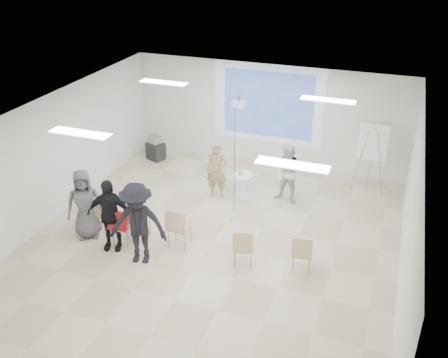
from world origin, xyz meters
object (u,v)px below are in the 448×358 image
(audience_mid, at_px, (137,219))
(av_cart, at_px, (156,149))
(player_left, at_px, (217,167))
(chair_left_mid, at_px, (121,225))
(chair_left_inner, at_px, (136,219))
(chair_center, at_px, (178,225))
(chair_right_inner, at_px, (243,246))
(pedestal_table, at_px, (243,184))
(audience_outer, at_px, (84,200))
(laptop, at_px, (138,219))
(player_right, at_px, (289,171))
(chair_right_far, at_px, (302,251))
(flipchart_easel, at_px, (373,141))
(audience_left, at_px, (109,210))
(chair_far_left, at_px, (98,212))

(audience_mid, bearing_deg, av_cart, 100.71)
(player_left, bearing_deg, audience_mid, -108.12)
(player_left, distance_m, audience_mid, 3.24)
(chair_left_mid, distance_m, chair_left_inner, 0.37)
(chair_center, distance_m, audience_mid, 1.02)
(chair_right_inner, bearing_deg, pedestal_table, 91.50)
(chair_right_inner, bearing_deg, audience_outer, 164.82)
(chair_left_mid, xyz_separation_m, audience_mid, (0.66, -0.37, 0.52))
(chair_center, relative_size, laptop, 2.85)
(chair_left_mid, xyz_separation_m, av_cart, (-1.37, 4.37, -0.18))
(player_right, distance_m, chair_right_far, 2.95)
(chair_left_mid, height_order, chair_right_inner, chair_left_mid)
(chair_right_inner, relative_size, audience_mid, 0.43)
(player_right, distance_m, audience_outer, 4.99)
(flipchart_easel, bearing_deg, chair_left_inner, -135.75)
(player_right, height_order, laptop, player_right)
(chair_center, relative_size, audience_left, 0.51)
(audience_mid, bearing_deg, laptop, 107.57)
(audience_left, xyz_separation_m, av_cart, (-1.21, 4.51, -0.61))
(pedestal_table, xyz_separation_m, player_right, (1.16, 0.14, 0.51))
(chair_center, height_order, audience_outer, audience_outer)
(chair_left_mid, bearing_deg, audience_mid, -33.34)
(player_left, distance_m, chair_right_far, 3.68)
(pedestal_table, xyz_separation_m, chair_left_mid, (-1.84, -3.02, 0.16))
(laptop, xyz_separation_m, audience_outer, (-1.15, -0.31, 0.42))
(chair_far_left, distance_m, chair_left_mid, 0.85)
(laptop, distance_m, audience_left, 0.80)
(player_left, relative_size, chair_left_inner, 1.82)
(audience_outer, bearing_deg, player_left, 21.84)
(chair_left_mid, height_order, flipchart_easel, flipchart_easel)
(chair_left_inner, distance_m, audience_outer, 1.22)
(laptop, relative_size, av_cart, 0.46)
(av_cart, bearing_deg, chair_right_far, -15.02)
(chair_left_mid, height_order, chair_left_inner, chair_left_inner)
(chair_left_mid, xyz_separation_m, chair_right_inner, (2.77, 0.17, -0.00))
(chair_left_mid, relative_size, chair_center, 0.91)
(flipchart_easel, bearing_deg, player_left, -154.05)
(chair_far_left, bearing_deg, chair_right_far, -5.56)
(chair_right_far, height_order, av_cart, chair_right_far)
(player_right, bearing_deg, chair_right_far, -59.09)
(player_left, bearing_deg, pedestal_table, 8.40)
(audience_outer, bearing_deg, flipchart_easel, 6.18)
(player_right, height_order, chair_left_mid, player_right)
(chair_center, xyz_separation_m, laptop, (-1.00, 0.05, -0.08))
(chair_left_mid, relative_size, audience_mid, 0.43)
(laptop, bearing_deg, chair_right_far, -175.91)
(pedestal_table, bearing_deg, chair_far_left, -134.29)
(player_left, distance_m, chair_left_mid, 3.08)
(laptop, bearing_deg, chair_left_mid, 65.31)
(pedestal_table, xyz_separation_m, flipchart_easel, (3.03, 1.35, 1.11))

